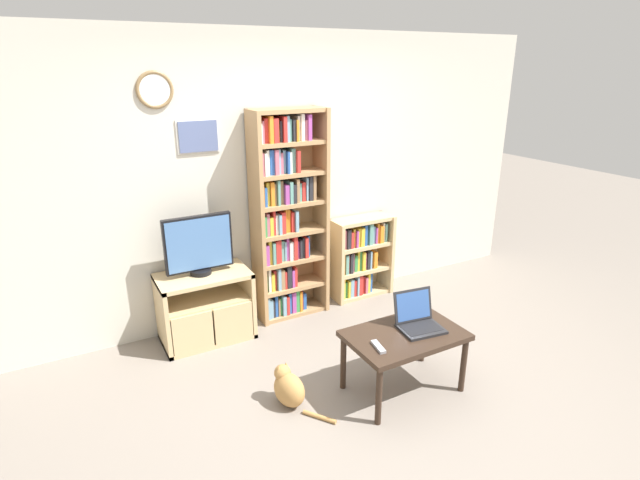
{
  "coord_description": "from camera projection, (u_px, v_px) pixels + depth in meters",
  "views": [
    {
      "loc": [
        -1.85,
        -2.38,
        2.32
      ],
      "look_at": [
        -0.01,
        0.97,
        0.95
      ],
      "focal_mm": 28.0,
      "sensor_mm": 36.0,
      "label": 1
    }
  ],
  "objects": [
    {
      "name": "tv_stand",
      "position": [
        206.0,
        307.0,
        4.33
      ],
      "size": [
        0.78,
        0.45,
        0.62
      ],
      "color": "tan",
      "rests_on": "ground_plane"
    },
    {
      "name": "wall_back",
      "position": [
        278.0,
        178.0,
        4.62
      ],
      "size": [
        5.8,
        0.09,
        2.6
      ],
      "color": "beige",
      "rests_on": "ground_plane"
    },
    {
      "name": "remote_near_laptop",
      "position": [
        378.0,
        347.0,
        3.4
      ],
      "size": [
        0.07,
        0.17,
        0.02
      ],
      "rotation": [
        0.0,
        0.0,
        2.97
      ],
      "color": "#99999E",
      "rests_on": "coffee_table"
    },
    {
      "name": "television",
      "position": [
        199.0,
        246.0,
        4.16
      ],
      "size": [
        0.57,
        0.18,
        0.51
      ],
      "color": "black",
      "rests_on": "tv_stand"
    },
    {
      "name": "coffee_table",
      "position": [
        405.0,
        340.0,
        3.61
      ],
      "size": [
        0.84,
        0.54,
        0.48
      ],
      "color": "#332319",
      "rests_on": "ground_plane"
    },
    {
      "name": "laptop",
      "position": [
        418.0,
        319.0,
        3.65
      ],
      "size": [
        0.34,
        0.32,
        0.26
      ],
      "rotation": [
        0.0,
        0.0,
        -0.13
      ],
      "color": "#232326",
      "rests_on": "coffee_table"
    },
    {
      "name": "bookshelf_short",
      "position": [
        358.0,
        257.0,
        5.14
      ],
      "size": [
        0.64,
        0.27,
        0.84
      ],
      "color": "tan",
      "rests_on": "ground_plane"
    },
    {
      "name": "bookshelf_tall",
      "position": [
        285.0,
        217.0,
        4.57
      ],
      "size": [
        0.68,
        0.3,
        1.95
      ],
      "color": "tan",
      "rests_on": "ground_plane"
    },
    {
      "name": "ground_plane",
      "position": [
        386.0,
        404.0,
        3.58
      ],
      "size": [
        18.0,
        18.0,
        0.0
      ],
      "primitive_type": "plane",
      "color": "gray"
    },
    {
      "name": "cat",
      "position": [
        288.0,
        388.0,
        3.55
      ],
      "size": [
        0.32,
        0.5,
        0.3
      ],
      "rotation": [
        0.0,
        0.0,
        0.23
      ],
      "color": "#B78447",
      "rests_on": "ground_plane"
    }
  ]
}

